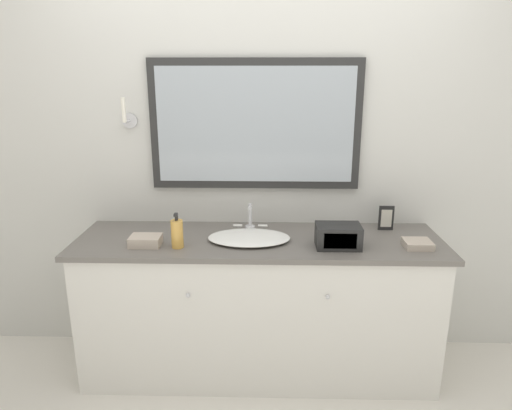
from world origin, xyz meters
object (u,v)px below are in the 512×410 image
soap_bottle (177,233)px  picture_frame (386,218)px  sink_basin (249,237)px  appliance_box (338,236)px

soap_bottle → picture_frame: soap_bottle is taller
sink_basin → picture_frame: sink_basin is taller
soap_bottle → appliance_box: soap_bottle is taller
sink_basin → picture_frame: (0.81, 0.20, 0.06)m
sink_basin → appliance_box: (0.49, -0.09, 0.04)m
soap_bottle → sink_basin: bearing=17.6°
appliance_box → picture_frame: 0.44m
sink_basin → picture_frame: 0.84m
appliance_box → picture_frame: size_ratio=1.61×
sink_basin → appliance_box: size_ratio=1.93×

